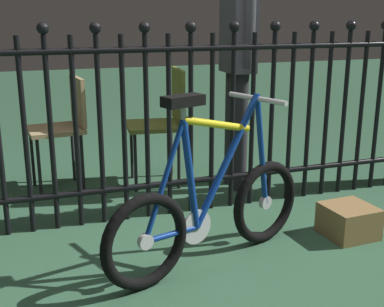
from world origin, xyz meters
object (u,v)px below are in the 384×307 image
(person_visitor, at_px, (238,48))
(display_crate, at_px, (348,221))
(bicycle, at_px, (211,209))
(chair_tan, at_px, (65,121))
(chair_olive, at_px, (164,115))

(person_visitor, bearing_deg, display_crate, -75.36)
(bicycle, distance_m, display_crate, 0.91)
(chair_tan, distance_m, person_visitor, 1.36)
(person_visitor, relative_size, display_crate, 6.21)
(bicycle, height_order, person_visitor, person_visitor)
(display_crate, bearing_deg, person_visitor, 104.64)
(chair_olive, bearing_deg, bicycle, -95.92)
(chair_olive, height_order, display_crate, chair_olive)
(bicycle, xyz_separation_m, person_visitor, (0.61, 1.08, 0.73))
(chair_olive, bearing_deg, chair_tan, 170.45)
(person_visitor, bearing_deg, bicycle, -119.69)
(chair_olive, distance_m, person_visitor, 0.74)
(bicycle, bearing_deg, person_visitor, 60.31)
(bicycle, height_order, chair_olive, bicycle)
(chair_tan, bearing_deg, bicycle, -68.15)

